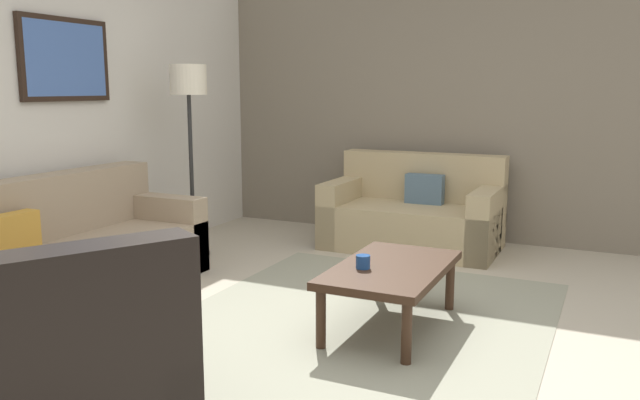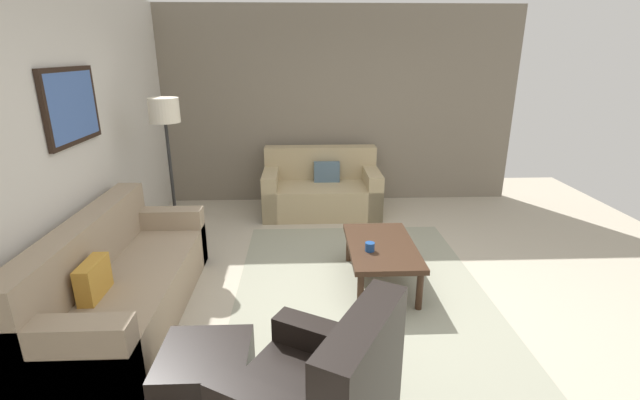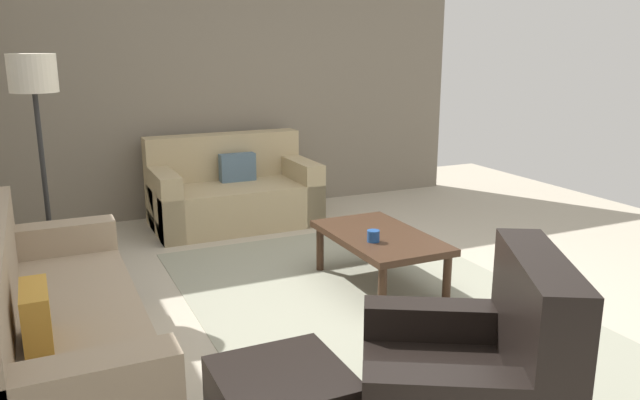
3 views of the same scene
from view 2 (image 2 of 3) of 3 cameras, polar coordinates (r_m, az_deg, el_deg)
The scene contains 11 objects.
ground_plane at distance 4.20m, azimuth 5.51°, elevation -12.57°, with size 8.00×8.00×0.00m, color #B2A893.
rear_partition at distance 4.18m, azimuth -31.96°, elevation 5.19°, with size 6.00×0.12×2.80m, color silver.
stone_feature_panel at distance 6.62m, azimuth 2.39°, elevation 11.92°, with size 0.12×5.20×2.80m, color slate.
area_rug at distance 4.20m, azimuth 5.51°, elevation -12.52°, with size 3.44×2.36×0.01m, color gray.
couch_main at distance 4.15m, azimuth -24.83°, elevation -10.03°, with size 2.22×0.85×0.88m.
couch_loveseat at distance 6.29m, azimuth 0.14°, elevation 1.28°, with size 0.92×1.60×0.88m.
ottoman at distance 3.11m, azimuth -14.49°, elevation -21.35°, with size 0.56×0.56×0.40m, color black.
coffee_table at distance 4.33m, azimuth 7.92°, elevation -6.32°, with size 1.10×0.64×0.41m.
cup at distance 4.14m, azimuth 6.45°, elevation -6.03°, with size 0.09×0.09×0.08m, color #1E478C.
lamp_standing at distance 5.08m, azimuth -19.29°, elevation 8.97°, with size 0.32×0.32×1.71m.
framed_artwork at distance 4.42m, azimuth -29.41°, elevation 10.54°, with size 0.87×0.04×0.64m.
Camera 2 is at (-3.56, 0.54, 2.17)m, focal length 24.77 mm.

